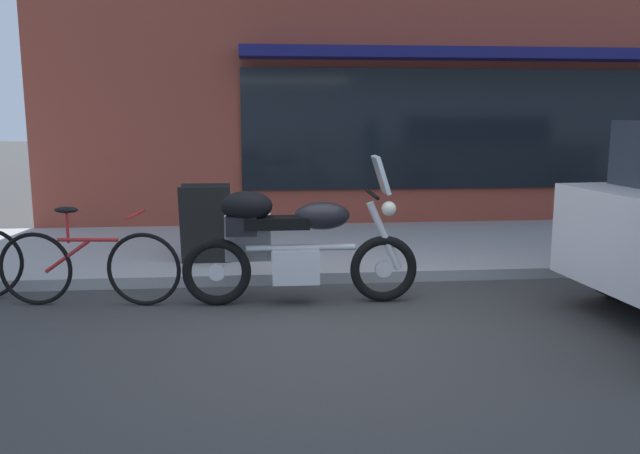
% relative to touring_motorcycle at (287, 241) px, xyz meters
% --- Properties ---
extents(ground_plane, '(80.00, 80.00, 0.00)m').
position_rel_touring_motorcycle_xyz_m(ground_plane, '(0.44, -0.74, -0.60)').
color(ground_plane, '#373737').
extents(touring_motorcycle, '(2.22, 0.69, 1.40)m').
position_rel_touring_motorcycle_xyz_m(touring_motorcycle, '(0.00, 0.00, 0.00)').
color(touring_motorcycle, black).
rests_on(touring_motorcycle, ground_plane).
extents(parked_bicycle, '(1.71, 0.48, 0.94)m').
position_rel_touring_motorcycle_xyz_m(parked_bicycle, '(-1.85, 0.09, -0.22)').
color(parked_bicycle, black).
rests_on(parked_bicycle, ground_plane).
extents(sandwich_board_sign, '(0.55, 0.40, 0.88)m').
position_rel_touring_motorcycle_xyz_m(sandwich_board_sign, '(-0.86, 1.27, -0.04)').
color(sandwich_board_sign, black).
rests_on(sandwich_board_sign, sidewalk_curb).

